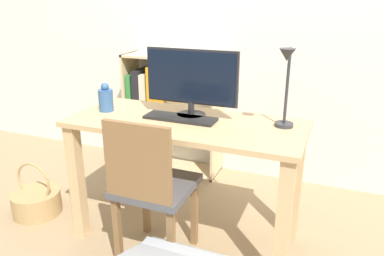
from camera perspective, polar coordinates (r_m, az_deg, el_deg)
name	(u,v)px	position (r m, az deg, el deg)	size (l,w,h in m)	color
ground_plane	(186,234)	(2.46, -0.91, -15.92)	(10.00, 10.00, 0.00)	#997F5B
wall_back	(238,13)	(2.99, 7.07, 16.99)	(8.00, 0.05, 2.60)	silver
desk	(186,147)	(2.17, -0.99, -2.91)	(1.34, 0.58, 0.76)	tan
monitor	(191,79)	(2.13, -0.09, 7.41)	(0.55, 0.17, 0.39)	#232326
keyboard	(180,118)	(2.13, -1.80, 1.51)	(0.42, 0.14, 0.02)	black
vase	(106,99)	(2.34, -12.96, 4.35)	(0.09, 0.09, 0.18)	#33598C
desk_lamp	(286,81)	(1.96, 14.15, 6.99)	(0.10, 0.19, 0.43)	#2D2D33
chair	(151,185)	(2.02, -6.32, -8.63)	(0.40, 0.40, 0.86)	#4C4C51
bookshelf	(156,114)	(3.20, -5.47, 2.15)	(0.80, 0.28, 0.98)	#D8BC8C
basket	(36,201)	(2.83, -22.62, -10.22)	(0.32, 0.32, 0.38)	tan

